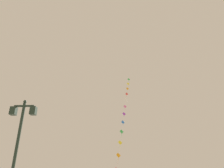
# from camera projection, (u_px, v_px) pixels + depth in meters

# --- Properties ---
(twin_lantern_lamp_post) EXTENTS (1.27, 0.28, 5.16)m
(twin_lantern_lamp_post) POSITION_uv_depth(u_px,v_px,m) (19.00, 132.00, 9.88)
(twin_lantern_lamp_post) COLOR #1E2D23
(twin_lantern_lamp_post) RESTS_ON ground_plane
(kite_train) EXTENTS (2.76, 15.31, 18.23)m
(kite_train) POSITION_uv_depth(u_px,v_px,m) (124.00, 113.00, 27.88)
(kite_train) COLOR brown
(kite_train) RESTS_ON ground_plane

